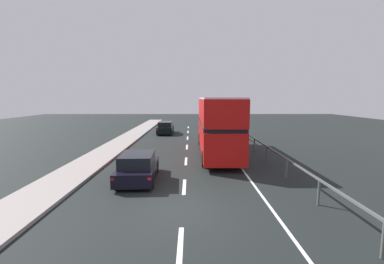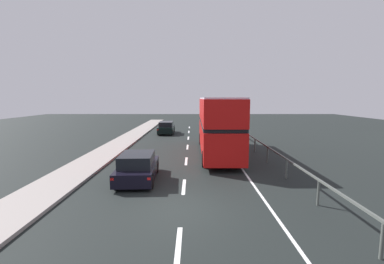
% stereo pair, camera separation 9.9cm
% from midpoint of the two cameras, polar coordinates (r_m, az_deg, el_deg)
% --- Properties ---
extents(ground_plane, '(75.83, 120.00, 0.10)m').
position_cam_midpoint_polar(ground_plane, '(10.59, -2.28, -16.37)').
color(ground_plane, black).
extents(near_sidewalk_kerb, '(2.38, 80.00, 0.14)m').
position_cam_midpoint_polar(near_sidewalk_kerb, '(12.40, -33.16, -13.39)').
color(near_sidewalk_kerb, gray).
rests_on(near_sidewalk_kerb, ground).
extents(lane_paint_markings, '(3.54, 46.00, 0.01)m').
position_cam_midpoint_polar(lane_paint_markings, '(18.75, 5.22, -5.63)').
color(lane_paint_markings, silver).
rests_on(lane_paint_markings, ground).
extents(bridge_side_railing, '(0.10, 42.00, 1.07)m').
position_cam_midpoint_polar(bridge_side_railing, '(19.64, 14.44, -2.67)').
color(bridge_side_railing, '#505550').
rests_on(bridge_side_railing, ground).
extents(double_decker_bus_red, '(2.63, 10.95, 4.24)m').
position_cam_midpoint_polar(double_decker_bus_red, '(19.88, 5.32, 1.74)').
color(double_decker_bus_red, red).
rests_on(double_decker_bus_red, ground).
extents(hatchback_car_near, '(1.99, 4.09, 1.42)m').
position_cam_midpoint_polar(hatchback_car_near, '(13.94, -11.85, -7.49)').
color(hatchback_car_near, black).
rests_on(hatchback_car_near, ground).
extents(sedan_car_ahead, '(1.78, 4.23, 1.45)m').
position_cam_midpoint_polar(sedan_car_ahead, '(31.41, -5.86, 0.90)').
color(sedan_car_ahead, black).
rests_on(sedan_car_ahead, ground).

